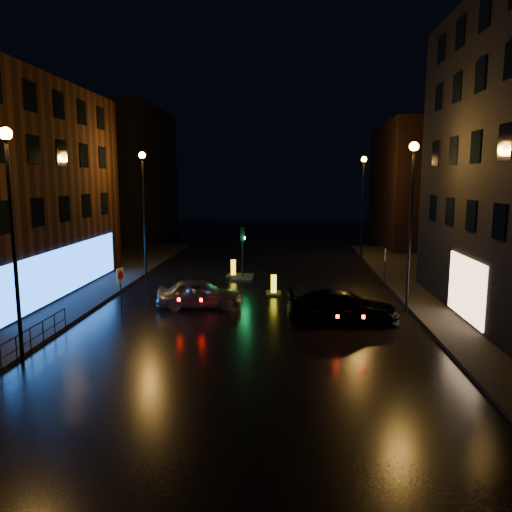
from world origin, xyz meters
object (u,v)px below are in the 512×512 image
object	(u,v)px
dark_sedan	(343,307)
road_sign_left	(120,279)
road_sign_right	(385,258)
traffic_signal	(243,271)
bollard_near	(274,290)
bollard_far	(233,273)
silver_hatchback	(200,294)

from	to	relation	value
dark_sedan	road_sign_left	world-z (taller)	road_sign_left
road_sign_left	road_sign_right	bearing A→B (deg)	42.27
dark_sedan	traffic_signal	bearing A→B (deg)	26.29
bollard_near	road_sign_left	size ratio (longest dim) A/B	0.60
road_sign_left	road_sign_right	xyz separation A→B (m)	(14.39, 7.30, 0.05)
dark_sedan	bollard_far	distance (m)	12.44
dark_sedan	bollard_near	size ratio (longest dim) A/B	3.82
bollard_far	road_sign_right	size ratio (longest dim) A/B	0.59
road_sign_right	bollard_near	bearing A→B (deg)	40.19
traffic_signal	silver_hatchback	size ratio (longest dim) A/B	0.79
dark_sedan	bollard_near	world-z (taller)	dark_sedan
silver_hatchback	bollard_near	size ratio (longest dim) A/B	3.22
bollard_near	dark_sedan	bearing A→B (deg)	-62.07
bollard_near	road_sign_left	xyz separation A→B (m)	(-7.52, -4.36, 1.44)
silver_hatchback	road_sign_left	xyz separation A→B (m)	(-3.79, -1.12, 0.94)
traffic_signal	bollard_near	distance (m)	5.09
road_sign_left	dark_sedan	bearing A→B (deg)	9.16
traffic_signal	bollard_near	size ratio (longest dim) A/B	2.54
traffic_signal	road_sign_right	world-z (taller)	traffic_signal
bollard_far	road_sign_right	world-z (taller)	road_sign_right
bollard_far	road_sign_left	distance (m)	10.69
silver_hatchback	road_sign_left	world-z (taller)	road_sign_left
bollard_far	road_sign_right	xyz separation A→B (m)	(9.78, -2.23, 1.48)
bollard_near	road_sign_right	xyz separation A→B (m)	(6.87, 2.95, 1.48)
silver_hatchback	road_sign_right	xyz separation A→B (m)	(10.61, 6.18, 0.99)
traffic_signal	bollard_far	world-z (taller)	traffic_signal
traffic_signal	bollard_near	xyz separation A→B (m)	(2.22, -4.58, -0.25)
silver_hatchback	traffic_signal	bearing A→B (deg)	-17.48
dark_sedan	road_sign_right	bearing A→B (deg)	-25.05
road_sign_left	road_sign_right	distance (m)	16.14
dark_sedan	bollard_far	size ratio (longest dim) A/B	3.81
dark_sedan	bollard_near	distance (m)	6.51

